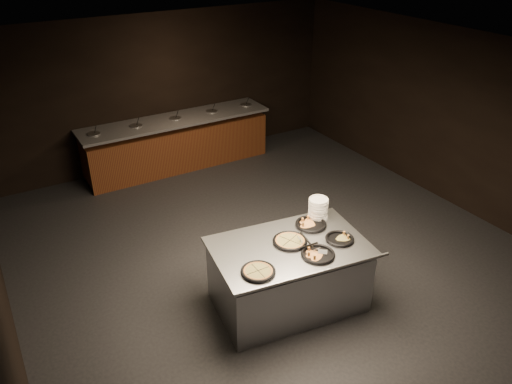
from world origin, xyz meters
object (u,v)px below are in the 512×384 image
Objects in this scene: plate_stack at (318,208)px; serving_counter at (288,276)px; pan_cheese_whole at (290,241)px; pan_veggie_whole at (258,271)px.

serving_counter is at bearing -152.48° from plate_stack.
plate_stack is 0.72m from pan_cheese_whole.
pan_cheese_whole is (0.04, 0.06, 0.49)m from serving_counter.
pan_cheese_whole is at bearing 25.98° from pan_veggie_whole.
plate_stack is 0.68× the size of pan_veggie_whole.
pan_cheese_whole is at bearing 60.99° from serving_counter.
pan_veggie_whole and pan_cheese_whole have the same top height.
pan_veggie_whole is at bearing -148.70° from serving_counter.
pan_cheese_whole is (0.64, 0.31, 0.00)m from pan_veggie_whole.
plate_stack reaches higher than serving_counter.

